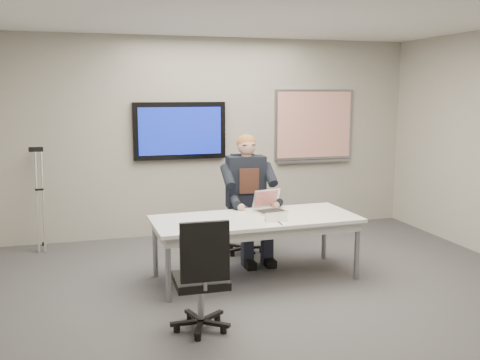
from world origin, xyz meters
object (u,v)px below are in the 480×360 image
object	(u,v)px
office_chair_near	(202,296)
laptop	(269,206)
seated_person	(250,210)
conference_table	(255,224)
office_chair_far	(245,228)

from	to	relation	value
office_chair_near	laptop	bearing A→B (deg)	-126.40
office_chair_near	seated_person	world-z (taller)	seated_person
seated_person	laptop	distance (m)	0.47
conference_table	laptop	size ratio (longest dim) A/B	5.94
office_chair_far	laptop	world-z (taller)	office_chair_far
office_chair_far	seated_person	world-z (taller)	seated_person
office_chair_near	seated_person	xyz separation A→B (m)	(1.02, 1.85, 0.30)
office_chair_near	seated_person	size ratio (longest dim) A/B	0.66
laptop	office_chair_far	bearing A→B (deg)	83.33
office_chair_far	office_chair_near	distance (m)	2.35
conference_table	laptop	world-z (taller)	laptop
conference_table	seated_person	bearing A→B (deg)	75.07
laptop	conference_table	bearing A→B (deg)	-146.26
seated_person	laptop	world-z (taller)	seated_person
conference_table	office_chair_far	size ratio (longest dim) A/B	2.23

